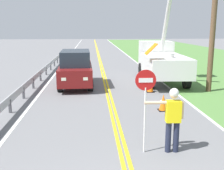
# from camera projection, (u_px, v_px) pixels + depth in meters

# --- Properties ---
(centerline_yellow_left) EXTENTS (0.11, 110.00, 0.01)m
(centerline_yellow_left) POSITION_uv_depth(u_px,v_px,m) (101.00, 68.00, 23.61)
(centerline_yellow_left) COLOR yellow
(centerline_yellow_left) RESTS_ON ground
(centerline_yellow_right) EXTENTS (0.11, 110.00, 0.01)m
(centerline_yellow_right) POSITION_uv_depth(u_px,v_px,m) (103.00, 68.00, 23.62)
(centerline_yellow_right) COLOR yellow
(centerline_yellow_right) RESTS_ON ground
(edge_line_right) EXTENTS (0.12, 110.00, 0.01)m
(edge_line_right) POSITION_uv_depth(u_px,v_px,m) (143.00, 67.00, 23.87)
(edge_line_right) COLOR silver
(edge_line_right) RESTS_ON ground
(edge_line_left) EXTENTS (0.12, 110.00, 0.01)m
(edge_line_left) POSITION_uv_depth(u_px,v_px,m) (60.00, 68.00, 23.36)
(edge_line_left) COLOR silver
(edge_line_left) RESTS_ON ground
(flagger_worker) EXTENTS (1.09, 0.26, 1.83)m
(flagger_worker) POSITION_uv_depth(u_px,v_px,m) (173.00, 116.00, 7.48)
(flagger_worker) COLOR #1E2338
(flagger_worker) RESTS_ON ground
(stop_sign_paddle) EXTENTS (0.56, 0.04, 2.33)m
(stop_sign_paddle) POSITION_uv_depth(u_px,v_px,m) (145.00, 93.00, 7.32)
(stop_sign_paddle) COLOR silver
(stop_sign_paddle) RESTS_ON ground
(utility_bucket_truck) EXTENTS (2.99, 6.92, 5.97)m
(utility_bucket_truck) POSITION_uv_depth(u_px,v_px,m) (161.00, 59.00, 17.80)
(utility_bucket_truck) COLOR silver
(utility_bucket_truck) RESTS_ON ground
(oncoming_suv_nearest) EXTENTS (2.02, 4.65, 2.10)m
(oncoming_suv_nearest) POSITION_uv_depth(u_px,v_px,m) (76.00, 68.00, 16.09)
(oncoming_suv_nearest) COLOR maroon
(oncoming_suv_nearest) RESTS_ON ground
(utility_pole_near) EXTENTS (1.80, 0.28, 8.68)m
(utility_pole_near) POSITION_uv_depth(u_px,v_px,m) (215.00, 5.00, 14.03)
(utility_pole_near) COLOR brown
(utility_pole_near) RESTS_ON ground
(traffic_cone_lead) EXTENTS (0.40, 0.40, 0.70)m
(traffic_cone_lead) POSITION_uv_depth(u_px,v_px,m) (163.00, 103.00, 11.43)
(traffic_cone_lead) COLOR orange
(traffic_cone_lead) RESTS_ON ground
(traffic_cone_mid) EXTENTS (0.40, 0.40, 0.70)m
(traffic_cone_mid) POSITION_uv_depth(u_px,v_px,m) (150.00, 86.00, 14.73)
(traffic_cone_mid) COLOR orange
(traffic_cone_mid) RESTS_ON ground
(guardrail_left_shoulder) EXTENTS (0.10, 32.00, 0.71)m
(guardrail_left_shoulder) POSITION_uv_depth(u_px,v_px,m) (43.00, 70.00, 18.90)
(guardrail_left_shoulder) COLOR #9EA0A3
(guardrail_left_shoulder) RESTS_ON ground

